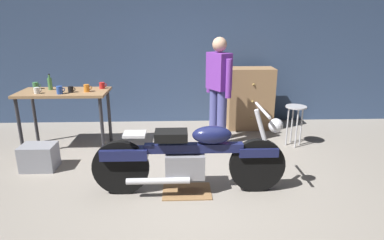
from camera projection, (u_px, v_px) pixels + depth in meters
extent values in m
plane|color=gray|center=(196.00, 190.00, 3.84)|extent=(12.00, 12.00, 0.00)
cube|color=#384C70|center=(189.00, 40.00, 6.06)|extent=(8.00, 0.12, 3.10)
cube|color=#99724C|center=(63.00, 92.00, 4.86)|extent=(1.30, 0.64, 0.04)
cylinder|color=#2D2D33|center=(20.00, 127.00, 4.73)|extent=(0.05, 0.05, 0.86)
cylinder|color=#2D2D33|center=(102.00, 126.00, 4.77)|extent=(0.05, 0.05, 0.86)
cylinder|color=#2D2D33|center=(35.00, 117.00, 5.22)|extent=(0.05, 0.05, 0.86)
cylinder|color=#2D2D33|center=(109.00, 116.00, 5.26)|extent=(0.05, 0.05, 0.86)
cylinder|color=black|center=(257.00, 165.00, 3.75)|extent=(0.64, 0.07, 0.64)
cylinder|color=black|center=(121.00, 168.00, 3.69)|extent=(0.64, 0.07, 0.64)
cube|color=#191E4C|center=(258.00, 151.00, 3.70)|extent=(0.44, 0.14, 0.10)
cube|color=#191E4C|center=(124.00, 153.00, 3.64)|extent=(0.52, 0.18, 0.12)
cube|color=gray|center=(185.00, 165.00, 3.71)|extent=(0.44, 0.24, 0.28)
cube|color=#191E4C|center=(194.00, 148.00, 3.65)|extent=(1.10, 0.10, 0.10)
ellipsoid|color=#191E4C|center=(212.00, 135.00, 3.62)|extent=(0.44, 0.22, 0.20)
cube|color=black|center=(171.00, 135.00, 3.60)|extent=(0.36, 0.24, 0.10)
cube|color=silver|center=(135.00, 134.00, 3.58)|extent=(0.24, 0.20, 0.03)
cylinder|color=silver|center=(264.00, 138.00, 3.65)|extent=(0.26, 0.05, 0.68)
cylinder|color=silver|center=(262.00, 110.00, 3.55)|extent=(0.03, 0.60, 0.03)
sphere|color=silver|center=(276.00, 126.00, 3.61)|extent=(0.16, 0.16, 0.16)
cylinder|color=silver|center=(158.00, 181.00, 3.60)|extent=(0.70, 0.07, 0.07)
cylinder|color=#4C4E8F|center=(222.00, 118.00, 5.14)|extent=(0.15, 0.15, 0.88)
cylinder|color=#4C4E8F|center=(214.00, 115.00, 5.30)|extent=(0.15, 0.15, 0.88)
cube|color=#72339E|center=(219.00, 71.00, 5.00)|extent=(0.39, 0.44, 0.56)
cylinder|color=#72339E|center=(229.00, 79.00, 4.84)|extent=(0.09, 0.09, 0.58)
cylinder|color=#72339E|center=(210.00, 74.00, 5.22)|extent=(0.09, 0.09, 0.58)
sphere|color=tan|center=(220.00, 44.00, 4.89)|extent=(0.22, 0.22, 0.22)
cylinder|color=#B2B2B7|center=(296.00, 107.00, 5.04)|extent=(0.32, 0.32, 0.02)
cylinder|color=#B2B2B7|center=(301.00, 126.00, 5.14)|extent=(0.02, 0.02, 0.62)
cylinder|color=#B2B2B7|center=(292.00, 124.00, 5.24)|extent=(0.02, 0.02, 0.62)
cylinder|color=#B2B2B7|center=(287.00, 127.00, 5.13)|extent=(0.02, 0.02, 0.62)
cylinder|color=#B2B2B7|center=(297.00, 129.00, 5.03)|extent=(0.02, 0.02, 0.62)
cube|color=#99724C|center=(250.00, 98.00, 5.91)|extent=(0.80, 0.44, 1.10)
sphere|color=tan|center=(254.00, 84.00, 5.60)|extent=(0.04, 0.04, 0.04)
sphere|color=tan|center=(253.00, 102.00, 5.69)|extent=(0.04, 0.04, 0.04)
sphere|color=tan|center=(252.00, 118.00, 5.78)|extent=(0.04, 0.04, 0.04)
cube|color=olive|center=(187.00, 191.00, 3.81)|extent=(0.56, 0.40, 0.01)
cube|color=gray|center=(39.00, 157.00, 4.35)|extent=(0.44, 0.32, 0.34)
cylinder|color=black|center=(71.00, 89.00, 4.75)|extent=(0.08, 0.08, 0.09)
torus|color=black|center=(74.00, 89.00, 4.76)|extent=(0.05, 0.01, 0.05)
cylinder|color=red|center=(102.00, 85.00, 5.02)|extent=(0.08, 0.08, 0.10)
torus|color=red|center=(105.00, 85.00, 5.02)|extent=(0.05, 0.01, 0.05)
cylinder|color=#3D7F4C|center=(36.00, 86.00, 4.98)|extent=(0.08, 0.08, 0.10)
torus|color=#3D7F4C|center=(39.00, 85.00, 4.99)|extent=(0.06, 0.01, 0.06)
cylinder|color=white|center=(37.00, 91.00, 4.68)|extent=(0.08, 0.08, 0.09)
torus|color=white|center=(40.00, 90.00, 4.68)|extent=(0.05, 0.01, 0.05)
cylinder|color=#2D51AD|center=(59.00, 90.00, 4.66)|extent=(0.08, 0.08, 0.11)
torus|color=#2D51AD|center=(63.00, 90.00, 4.66)|extent=(0.06, 0.01, 0.06)
cylinder|color=orange|center=(87.00, 88.00, 4.80)|extent=(0.08, 0.08, 0.11)
torus|color=orange|center=(90.00, 88.00, 4.80)|extent=(0.06, 0.01, 0.06)
cylinder|color=#4C8C4C|center=(50.00, 84.00, 4.92)|extent=(0.06, 0.06, 0.18)
cylinder|color=#4C8C4C|center=(49.00, 76.00, 4.89)|extent=(0.03, 0.03, 0.05)
cylinder|color=black|center=(49.00, 74.00, 4.88)|extent=(0.03, 0.03, 0.01)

